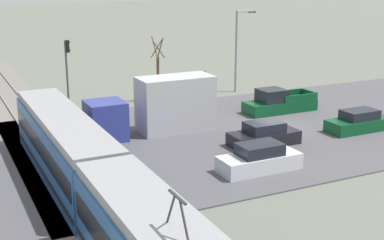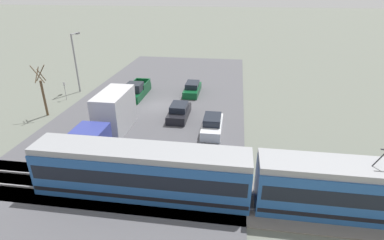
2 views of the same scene
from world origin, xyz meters
name	(u,v)px [view 2 (image 2 of 2)]	position (x,y,z in m)	size (l,w,h in m)	color
ground_plane	(158,106)	(0.00, 0.00, 0.00)	(320.00, 320.00, 0.00)	#60665B
road_surface	(158,106)	(0.00, 0.00, 0.04)	(19.29, 48.34, 0.08)	#4C4C51
rail_bed	(102,188)	(0.00, 15.18, 0.05)	(74.13, 4.40, 0.22)	slate
light_rail_tram	(254,181)	(-9.99, 15.18, 1.69)	(28.09, 2.59, 4.46)	#235193
box_truck	(110,118)	(2.34, 7.63, 1.79)	(2.43, 8.63, 3.70)	navy
pickup_truck	(137,91)	(3.28, -2.68, 0.78)	(1.96, 5.76, 1.85)	#0C4723
sedan_car_0	(212,125)	(-6.65, 5.54, 0.71)	(1.79, 4.58, 1.53)	silver
sedan_car_1	(192,89)	(-3.30, -4.66, 0.68)	(1.76, 4.66, 1.45)	#0C4723
sedan_car_2	(179,112)	(-3.02, 2.83, 0.68)	(1.88, 4.43, 1.46)	black
street_tree	(43,93)	(10.88, 4.16, 2.46)	(1.27, 1.05, 5.40)	brown
street_lamp_near_crossing	(76,58)	(11.17, -3.72, 4.23)	(0.36, 1.95, 7.25)	gray
no_parking_sign	(65,89)	(11.35, -0.50, 1.32)	(0.32, 0.08, 2.16)	gray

